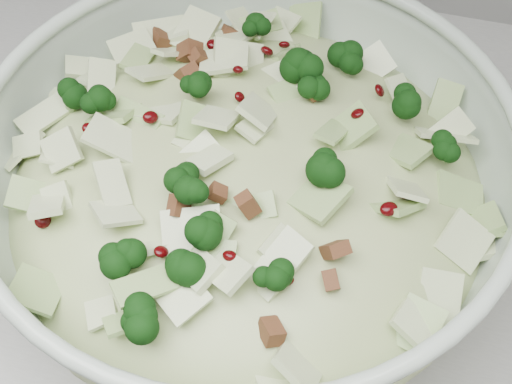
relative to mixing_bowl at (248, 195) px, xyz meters
The scene contains 2 objects.
mixing_bowl is the anchor object (origin of this frame).
salad 0.03m from the mixing_bowl, behind, with size 0.50×0.50×0.16m.
Camera 1 is at (0.57, 1.29, 1.42)m, focal length 50.00 mm.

